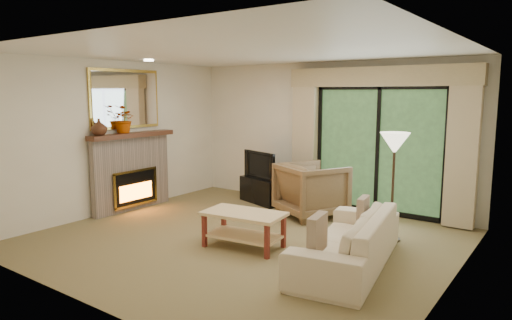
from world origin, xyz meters
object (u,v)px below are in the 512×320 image
Objects in this scene: armchair at (311,190)px; sofa at (347,240)px; media_console at (263,190)px; coffee_table at (244,230)px.

armchair is 2.23m from sofa.
sofa reaches higher than media_console.
armchair is 0.45× the size of sofa.
armchair is at bearing 83.59° from coffee_table.
armchair is at bearing 3.36° from media_console.
media_console is 0.94× the size of armchair.
coffee_table reaches higher than media_console.
armchair reaches higher than coffee_table.
coffee_table is (-1.40, -0.20, -0.08)m from sofa.
media_console is 2.53m from coffee_table.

